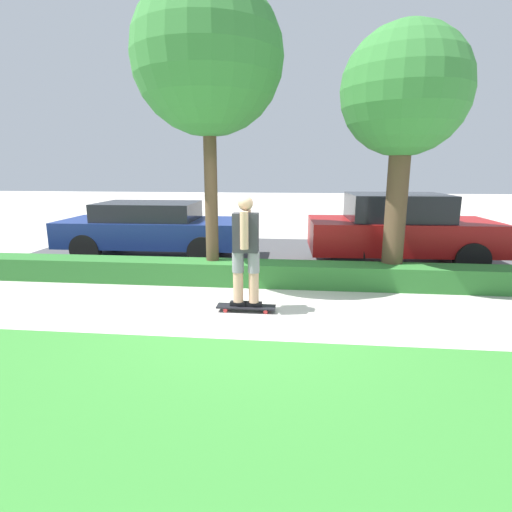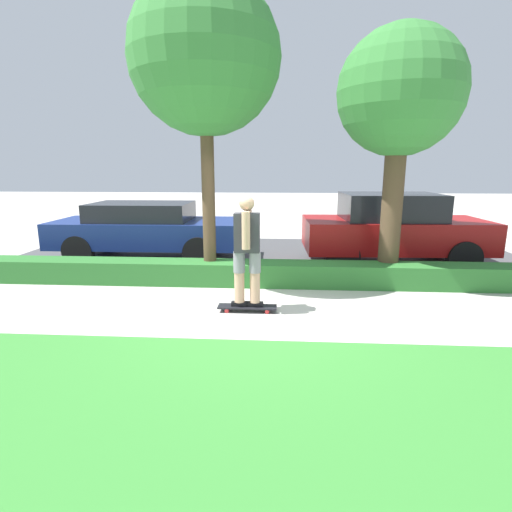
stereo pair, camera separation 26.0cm
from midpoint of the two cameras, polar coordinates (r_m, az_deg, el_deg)
name	(u,v)px [view 1 (the left image)]	position (r m, az deg, el deg)	size (l,w,h in m)	color
ground_plane	(257,314)	(6.31, 1.27, -8.25)	(60.00, 60.00, 0.00)	#BCB7AD
grass_lawn_strip	(220,441)	(3.68, -2.97, -24.96)	(12.93, 4.00, 0.01)	#388433
street_asphalt	(273,256)	(10.33, 3.19, 0.05)	(12.93, 5.00, 0.01)	#474749
hedge_row	(265,273)	(7.76, 2.25, -2.52)	(12.93, 0.60, 0.45)	#2D702D
skateboard	(246,307)	(6.39, -0.26, -7.28)	(0.94, 0.24, 0.09)	black
skater_person	(246,249)	(6.14, -0.27, 1.06)	(0.51, 0.45, 1.74)	black
tree_near	(208,59)	(7.96, -5.87, 26.18)	(2.72, 2.72, 5.51)	brown
tree_mid	(405,95)	(8.07, 21.38, 20.59)	(2.27, 2.27, 4.69)	brown
parked_car_front	(153,228)	(10.20, -13.74, 3.89)	(4.55, 1.81, 1.40)	navy
parked_car_middle	(399,229)	(9.78, 20.49, 3.66)	(4.18, 1.99, 1.65)	maroon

